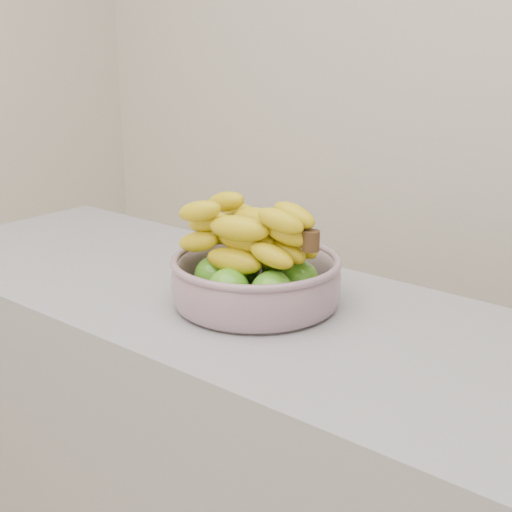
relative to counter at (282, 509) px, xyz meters
The scene contains 2 objects.
counter is the anchor object (origin of this frame).
fruit_bowl 0.52m from the counter, behind, with size 0.33×0.33×0.20m.
Camera 1 is at (0.77, -0.30, 1.42)m, focal length 50.00 mm.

